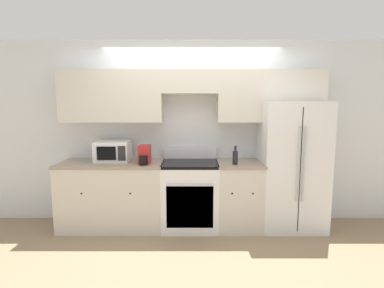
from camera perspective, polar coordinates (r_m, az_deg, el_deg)
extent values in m
plane|color=#937A5B|center=(4.08, 0.00, -17.18)|extent=(12.00, 12.00, 0.00)
cube|color=silver|center=(4.38, 0.00, 2.27)|extent=(8.00, 0.06, 2.60)
cube|color=beige|center=(4.31, -15.00, 8.75)|extent=(1.39, 0.33, 0.70)
cube|color=beige|center=(4.17, -0.40, 11.70)|extent=(0.76, 0.33, 0.32)
cube|color=beige|center=(4.30, 14.63, 8.77)|extent=(1.45, 0.33, 0.70)
cube|color=beige|center=(4.35, -14.89, -9.57)|extent=(1.39, 0.62, 0.89)
cube|color=gray|center=(4.23, -15.11, -3.59)|extent=(1.41, 0.64, 0.03)
sphere|color=black|center=(4.12, -20.30, -8.81)|extent=(0.03, 0.03, 0.03)
sphere|color=black|center=(3.95, -11.66, -9.19)|extent=(0.03, 0.03, 0.03)
cube|color=beige|center=(4.25, 8.87, -9.78)|extent=(0.59, 0.62, 0.89)
cube|color=gray|center=(4.14, 9.00, -3.67)|extent=(0.62, 0.64, 0.03)
sphere|color=black|center=(3.91, 7.65, -9.30)|extent=(0.03, 0.03, 0.03)
sphere|color=black|center=(3.95, 11.52, -9.20)|extent=(0.03, 0.03, 0.03)
cube|color=white|center=(4.20, -0.39, -9.93)|extent=(0.76, 0.62, 0.88)
cube|color=black|center=(3.93, -0.42, -11.88)|extent=(0.61, 0.01, 0.56)
cube|color=black|center=(4.09, -0.40, -3.75)|extent=(0.76, 0.62, 0.04)
cube|color=white|center=(4.35, -0.37, -1.72)|extent=(0.76, 0.04, 0.16)
cylinder|color=silver|center=(3.82, -0.43, -7.89)|extent=(0.61, 0.02, 0.02)
cube|color=white|center=(4.35, 18.38, -3.86)|extent=(0.85, 0.69, 1.74)
cube|color=black|center=(4.03, 19.90, -4.82)|extent=(0.01, 0.01, 1.60)
cylinder|color=#B7B7BC|center=(3.98, 19.61, -3.69)|extent=(0.02, 0.02, 0.96)
cylinder|color=#B7B7BC|center=(4.01, 20.56, -3.67)|extent=(0.02, 0.02, 0.96)
cube|color=white|center=(4.29, -14.78, -1.31)|extent=(0.46, 0.38, 0.28)
cube|color=black|center=(4.12, -16.01, -1.72)|extent=(0.25, 0.01, 0.18)
cube|color=#262628|center=(4.06, -13.26, -1.74)|extent=(0.10, 0.01, 0.20)
cylinder|color=black|center=(3.96, 8.23, -2.61)|extent=(0.07, 0.07, 0.18)
cylinder|color=black|center=(3.94, 8.26, -0.99)|extent=(0.03, 0.03, 0.05)
cylinder|color=black|center=(3.94, 8.27, -0.50)|extent=(0.03, 0.03, 0.02)
cube|color=#B22323|center=(4.02, -9.02, -1.97)|extent=(0.15, 0.19, 0.24)
cylinder|color=black|center=(3.93, -9.24, -3.00)|extent=(0.11, 0.11, 0.11)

